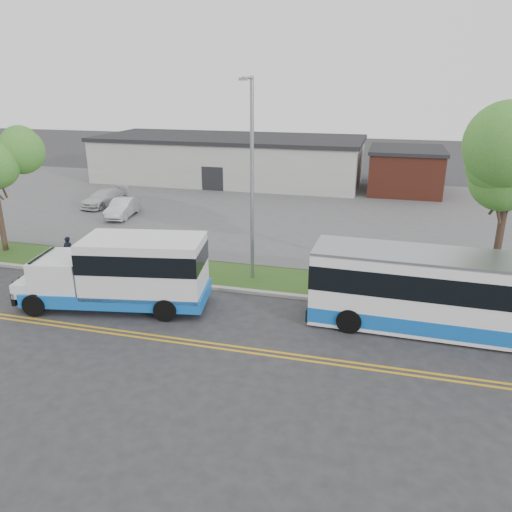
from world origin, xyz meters
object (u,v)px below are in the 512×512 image
(parked_car_a, at_px, (123,208))
(parked_car_b, at_px, (104,198))
(streetlight_near, at_px, (252,175))
(tree_east, at_px, (512,163))
(pedestrian, at_px, (69,251))
(shuttle_bus, at_px, (127,270))
(transit_bus, at_px, (459,295))

(parked_car_a, relative_size, parked_car_b, 0.90)
(streetlight_near, bearing_deg, tree_east, 1.42)
(tree_east, xyz_separation_m, pedestrian, (-20.78, -1.10, -5.30))
(parked_car_a, bearing_deg, shuttle_bus, -67.63)
(pedestrian, distance_m, parked_car_a, 10.08)
(transit_bus, bearing_deg, shuttle_bus, -173.50)
(streetlight_near, bearing_deg, pedestrian, -175.17)
(parked_car_a, bearing_deg, pedestrian, -84.24)
(pedestrian, bearing_deg, shuttle_bus, 146.76)
(tree_east, distance_m, parked_car_a, 25.32)
(streetlight_near, bearing_deg, parked_car_a, 143.52)
(tree_east, distance_m, transit_bus, 6.05)
(shuttle_bus, bearing_deg, transit_bus, -5.08)
(streetlight_near, height_order, transit_bus, streetlight_near)
(streetlight_near, xyz_separation_m, pedestrian, (-9.78, -0.83, -4.33))
(tree_east, height_order, pedestrian, tree_east)
(shuttle_bus, height_order, parked_car_b, shuttle_bus)
(streetlight_near, xyz_separation_m, parked_car_a, (-12.14, 8.98, -4.47))
(parked_car_a, bearing_deg, transit_bus, -37.48)
(transit_bus, relative_size, pedestrian, 7.10)
(tree_east, relative_size, transit_bus, 0.73)
(streetlight_near, xyz_separation_m, shuttle_bus, (-4.38, -4.39, -3.55))
(pedestrian, xyz_separation_m, parked_car_b, (-5.42, 12.43, -0.16))
(tree_east, bearing_deg, pedestrian, -176.97)
(streetlight_near, height_order, pedestrian, streetlight_near)
(tree_east, xyz_separation_m, streetlight_near, (-11.00, -0.27, -0.97))
(tree_east, height_order, parked_car_a, tree_east)
(streetlight_near, distance_m, shuttle_bus, 7.15)
(parked_car_b, bearing_deg, tree_east, -15.60)
(streetlight_near, relative_size, transit_bus, 0.83)
(streetlight_near, relative_size, parked_car_b, 2.15)
(parked_car_a, bearing_deg, streetlight_near, -44.23)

